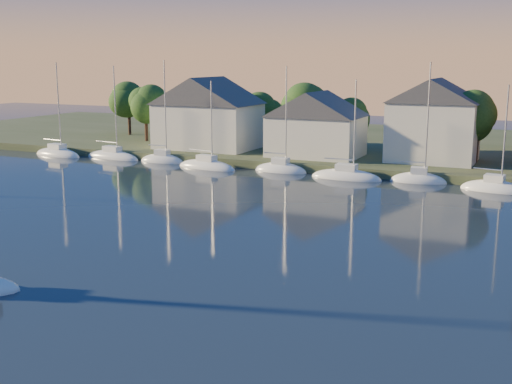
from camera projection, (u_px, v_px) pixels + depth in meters
The scene contains 8 objects.
ground at pixel (6, 361), 28.02m from camera, with size 260.00×260.00×0.00m, color black.
shoreline_land at pixel (395, 149), 94.66m from camera, with size 160.00×50.00×2.00m, color #344226.
wooden_dock at pixel (350, 173), 74.22m from camera, with size 120.00×3.00×1.00m, color brown.
clubhouse_west at pixel (208, 112), 87.41m from camera, with size 13.65×9.45×9.64m.
clubhouse_centre at pixel (316, 123), 80.10m from camera, with size 11.55×8.40×8.08m.
clubhouse_east at pixel (434, 119), 75.93m from camera, with size 10.50×8.40×9.80m.
tree_line at pixel (392, 106), 81.72m from camera, with size 93.40×5.40×8.90m.
moored_fleet at pixel (276, 172), 74.83m from camera, with size 71.50×2.40×12.05m.
Camera 1 is at (20.86, -18.93, 12.92)m, focal length 45.00 mm.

